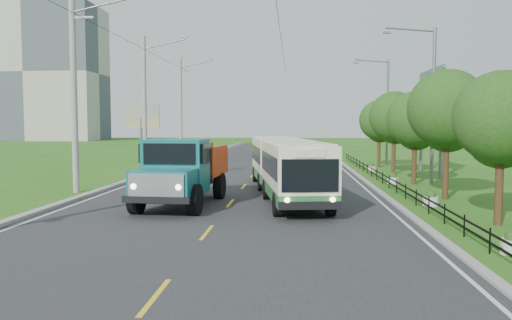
# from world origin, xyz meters

# --- Properties ---
(ground) EXTENTS (240.00, 240.00, 0.00)m
(ground) POSITION_xyz_m (0.00, 0.00, 0.00)
(ground) COLOR #2A6517
(ground) RESTS_ON ground
(road) EXTENTS (14.00, 120.00, 0.02)m
(road) POSITION_xyz_m (0.00, 20.00, 0.01)
(road) COLOR #28282B
(road) RESTS_ON ground
(curb_left) EXTENTS (0.40, 120.00, 0.15)m
(curb_left) POSITION_xyz_m (-7.20, 20.00, 0.07)
(curb_left) COLOR #9E9E99
(curb_left) RESTS_ON ground
(curb_right) EXTENTS (0.30, 120.00, 0.10)m
(curb_right) POSITION_xyz_m (7.15, 20.00, 0.05)
(curb_right) COLOR #9E9E99
(curb_right) RESTS_ON ground
(edge_line_left) EXTENTS (0.12, 120.00, 0.00)m
(edge_line_left) POSITION_xyz_m (-6.65, 20.00, 0.02)
(edge_line_left) COLOR silver
(edge_line_left) RESTS_ON road
(edge_line_right) EXTENTS (0.12, 120.00, 0.00)m
(edge_line_right) POSITION_xyz_m (6.65, 20.00, 0.02)
(edge_line_right) COLOR silver
(edge_line_right) RESTS_ON road
(centre_dash) EXTENTS (0.12, 2.20, 0.00)m
(centre_dash) POSITION_xyz_m (0.00, 0.00, 0.02)
(centre_dash) COLOR yellow
(centre_dash) RESTS_ON road
(railing_right) EXTENTS (0.04, 40.00, 0.60)m
(railing_right) POSITION_xyz_m (8.00, 14.00, 0.30)
(railing_right) COLOR black
(railing_right) RESTS_ON ground
(pole_near) EXTENTS (3.51, 0.32, 10.00)m
(pole_near) POSITION_xyz_m (-8.26, 9.00, 5.09)
(pole_near) COLOR gray
(pole_near) RESTS_ON ground
(pole_mid) EXTENTS (3.51, 0.32, 10.00)m
(pole_mid) POSITION_xyz_m (-8.26, 21.00, 5.09)
(pole_mid) COLOR gray
(pole_mid) RESTS_ON ground
(pole_far) EXTENTS (3.51, 0.32, 10.00)m
(pole_far) POSITION_xyz_m (-8.26, 33.00, 5.09)
(pole_far) COLOR gray
(pole_far) RESTS_ON ground
(tree_second) EXTENTS (3.18, 3.26, 5.30)m
(tree_second) POSITION_xyz_m (9.86, 2.14, 3.52)
(tree_second) COLOR #382314
(tree_second) RESTS_ON ground
(tree_third) EXTENTS (3.60, 3.62, 6.00)m
(tree_third) POSITION_xyz_m (9.86, 8.14, 3.99)
(tree_third) COLOR #382314
(tree_third) RESTS_ON ground
(tree_fourth) EXTENTS (3.24, 3.31, 5.40)m
(tree_fourth) POSITION_xyz_m (9.86, 14.14, 3.59)
(tree_fourth) COLOR #382314
(tree_fourth) RESTS_ON ground
(tree_fifth) EXTENTS (3.48, 3.52, 5.80)m
(tree_fifth) POSITION_xyz_m (9.86, 20.14, 3.85)
(tree_fifth) COLOR #382314
(tree_fifth) RESTS_ON ground
(tree_back) EXTENTS (3.30, 3.36, 5.50)m
(tree_back) POSITION_xyz_m (9.86, 26.14, 3.65)
(tree_back) COLOR #382314
(tree_back) RESTS_ON ground
(streetlight_mid) EXTENTS (3.02, 0.20, 9.07)m
(streetlight_mid) POSITION_xyz_m (10.64, 14.00, 4.90)
(streetlight_mid) COLOR slate
(streetlight_mid) RESTS_ON ground
(streetlight_far) EXTENTS (3.02, 0.20, 9.07)m
(streetlight_far) POSITION_xyz_m (10.64, 28.00, 4.90)
(streetlight_far) COLOR slate
(streetlight_far) RESTS_ON ground
(planter_near) EXTENTS (0.64, 0.64, 0.67)m
(planter_near) POSITION_xyz_m (8.60, 6.00, 0.29)
(planter_near) COLOR silver
(planter_near) RESTS_ON ground
(planter_mid) EXTENTS (0.64, 0.64, 0.67)m
(planter_mid) POSITION_xyz_m (8.60, 14.00, 0.29)
(planter_mid) COLOR silver
(planter_mid) RESTS_ON ground
(planter_far) EXTENTS (0.64, 0.64, 0.67)m
(planter_far) POSITION_xyz_m (8.60, 22.00, 0.29)
(planter_far) COLOR silver
(planter_far) RESTS_ON ground
(billboard_left) EXTENTS (3.00, 0.20, 5.20)m
(billboard_left) POSITION_xyz_m (-9.50, 24.00, 3.87)
(billboard_left) COLOR slate
(billboard_left) RESTS_ON ground
(billboard_right) EXTENTS (0.24, 6.00, 7.30)m
(billboard_right) POSITION_xyz_m (12.30, 20.00, 5.34)
(billboard_right) COLOR slate
(billboard_right) RESTS_ON ground
(apartment_near) EXTENTS (28.00, 14.00, 30.00)m
(apartment_near) POSITION_xyz_m (-55.00, 95.00, 15.00)
(apartment_near) COLOR #B7B2A3
(apartment_near) RESTS_ON ground
(bus) EXTENTS (4.24, 14.09, 2.69)m
(bus) POSITION_xyz_m (2.33, 8.73, 1.62)
(bus) COLOR #2C6E34
(bus) RESTS_ON ground
(dump_truck) EXTENTS (3.08, 6.98, 2.86)m
(dump_truck) POSITION_xyz_m (-1.97, 5.41, 1.62)
(dump_truck) COLOR #116369
(dump_truck) RESTS_ON ground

